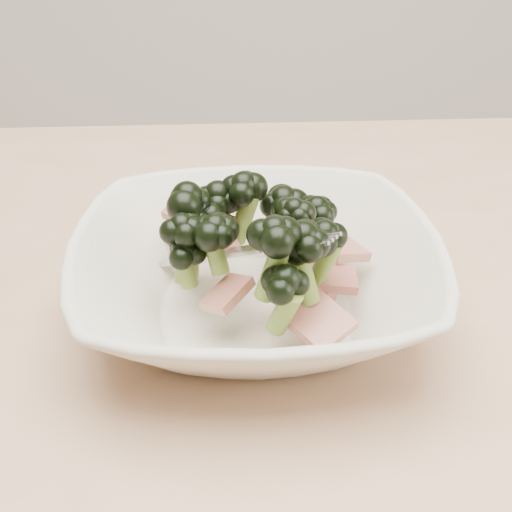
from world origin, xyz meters
name	(u,v)px	position (x,y,z in m)	size (l,w,h in m)	color
dining_table	(231,403)	(0.00, 0.00, 0.65)	(1.20, 0.80, 0.75)	tan
broccoli_dish	(255,270)	(0.02, -0.01, 0.79)	(0.27, 0.27, 0.11)	beige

